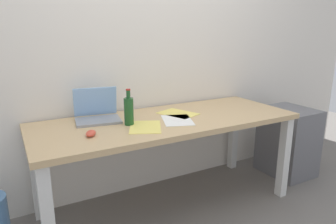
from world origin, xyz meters
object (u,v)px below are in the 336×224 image
Objects in this scene: laptop_left at (97,114)px; filing_cabinet at (288,141)px; computer_mouse at (91,133)px; beer_bottle at (129,110)px; desk at (168,129)px.

filing_cabinet is at bearing -7.33° from laptop_left.
computer_mouse is 0.15× the size of filing_cabinet.
filing_cabinet is (1.82, -0.23, -0.46)m from laptop_left.
beer_bottle is 1.73m from filing_cabinet.
desk is 5.67× the size of laptop_left.
computer_mouse is 2.00m from filing_cabinet.
computer_mouse reaches higher than desk.
beer_bottle is at bearing -51.78° from laptop_left.
computer_mouse reaches higher than filing_cabinet.
computer_mouse is (-0.30, -0.11, -0.09)m from beer_bottle.
beer_bottle is (-0.32, -0.01, 0.19)m from desk.
laptop_left is 3.52× the size of computer_mouse.
filing_cabinet is at bearing 29.08° from computer_mouse.
laptop_left reaches higher than computer_mouse.
laptop_left is 0.28m from beer_bottle.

